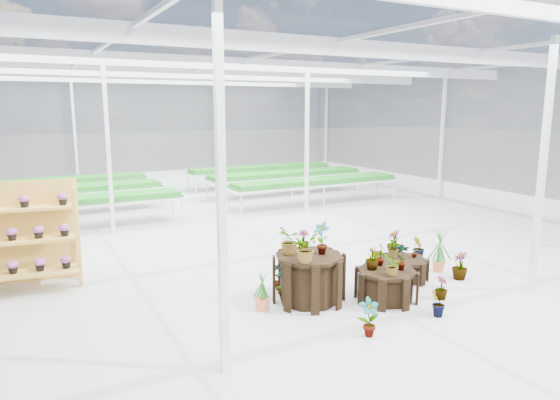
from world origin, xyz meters
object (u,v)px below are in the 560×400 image
plinth_mid (386,285)px  shelf_rack (26,237)px  plinth_tall (309,278)px  plinth_low (403,269)px

plinth_mid → shelf_rack: shelf_rack is taller
plinth_tall → plinth_low: size_ratio=1.30×
plinth_tall → plinth_low: bearing=2.6°
shelf_rack → plinth_low: bearing=-16.5°
plinth_tall → plinth_mid: bearing=-26.6°
plinth_low → shelf_rack: 7.10m
plinth_tall → plinth_low: plinth_tall is taller
plinth_tall → shelf_rack: bearing=144.9°
plinth_tall → shelf_rack: (-4.25, 2.98, 0.57)m
plinth_tall → plinth_low: (2.20, 0.10, -0.20)m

